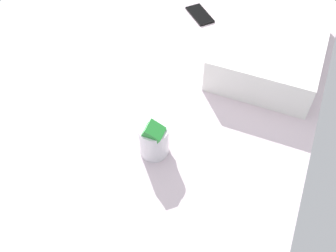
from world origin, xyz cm
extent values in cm
cube|color=silver|center=(0.00, 0.00, 9.00)|extent=(180.00, 140.00, 18.00)
cylinder|color=silver|center=(11.61, 24.90, 23.50)|extent=(9.00, 9.00, 11.00)
cube|color=orange|center=(11.38, 23.94, 21.51)|extent=(5.61, 6.68, 4.67)
cube|color=yellow|center=(9.91, 25.40, 24.12)|extent=(7.23, 7.24, 5.13)
cube|color=red|center=(10.61, 24.99, 26.73)|extent=(5.81, 5.25, 4.82)
cube|color=#268C33|center=(12.79, 25.59, 29.34)|extent=(5.22, 5.99, 5.18)
cube|color=black|center=(-59.86, 14.93, 18.40)|extent=(14.54, 14.86, 0.80)
cube|color=white|center=(-44.54, 48.00, 24.50)|extent=(52.00, 36.00, 13.00)
camera|label=1|loc=(73.72, 54.72, 115.81)|focal=41.22mm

